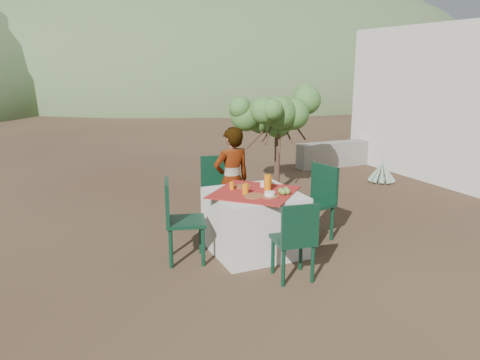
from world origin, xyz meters
name	(u,v)px	position (x,y,z in m)	size (l,w,h in m)	color
ground	(281,235)	(0.00, 0.00, 0.00)	(160.00, 160.00, 0.00)	#321F17
table	(254,222)	(-0.57, -0.33, 0.38)	(1.30, 1.30, 0.76)	silver
chair_far	(218,187)	(-0.61, 0.80, 0.55)	(0.54, 0.54, 0.98)	black
chair_near	(296,238)	(-0.52, -1.26, 0.49)	(0.46, 0.46, 0.88)	black
chair_left	(178,217)	(-1.50, -0.26, 0.54)	(0.55, 0.55, 0.98)	black
chair_right	(317,198)	(0.38, -0.26, 0.54)	(0.54, 0.54, 0.98)	black
person	(232,181)	(-0.56, 0.40, 0.73)	(0.53, 0.35, 1.46)	#8C6651
shrub_tree	(279,119)	(1.04, 2.05, 1.31)	(1.41, 1.39, 1.66)	#4D3226
agave	(382,172)	(3.21, 1.81, 0.19)	(0.54, 0.54, 0.57)	gray
guesthouse	(478,101)	(5.60, 1.80, 1.50)	(3.20, 4.20, 3.00)	beige
stone_wall	(349,153)	(3.60, 3.40, 0.28)	(2.60, 0.35, 0.55)	gray
hill_near_right	(209,89)	(12.00, 36.00, 0.00)	(48.00, 48.00, 20.00)	#405832
hill_far_center	(21,85)	(-4.00, 52.00, 0.00)	(60.00, 60.00, 24.00)	slate
hill_far_right	(302,82)	(28.00, 46.00, 0.00)	(36.00, 36.00, 14.00)	slate
plate_far	(243,186)	(-0.61, -0.08, 0.77)	(0.20, 0.20, 0.01)	brown
plate_near	(254,196)	(-0.66, -0.52, 0.77)	(0.25, 0.25, 0.01)	brown
glass_far	(232,186)	(-0.78, -0.12, 0.81)	(0.06, 0.06, 0.10)	orange
glass_near	(245,189)	(-0.71, -0.38, 0.82)	(0.08, 0.08, 0.12)	orange
juice_pitcher	(268,183)	(-0.39, -0.34, 0.86)	(0.09, 0.09, 0.19)	orange
bowl_plate	(270,196)	(-0.50, -0.60, 0.77)	(0.23, 0.23, 0.01)	brown
white_bowl	(270,194)	(-0.50, -0.60, 0.80)	(0.13, 0.13, 0.05)	white
jar_left	(269,183)	(-0.30, -0.18, 0.81)	(0.06, 0.06, 0.09)	orange
jar_right	(270,181)	(-0.23, -0.09, 0.81)	(0.06, 0.06, 0.09)	orange
napkin_holder	(263,184)	(-0.38, -0.18, 0.80)	(0.06, 0.04, 0.08)	white
fruit_cluster	(284,191)	(-0.29, -0.57, 0.80)	(0.15, 0.14, 0.08)	olive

